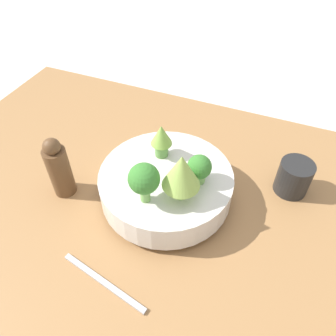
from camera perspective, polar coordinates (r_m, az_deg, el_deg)
ground_plane at (r=0.75m, az=-0.04°, el=-7.09°), size 6.00×6.00×0.00m
table at (r=0.73m, az=-0.05°, el=-5.93°), size 1.19×0.74×0.05m
bowl at (r=0.67m, az=0.00°, el=-3.09°), size 0.27×0.27×0.07m
romanesco_piece_far at (r=0.66m, az=-1.16°, el=5.23°), size 0.04×0.04×0.08m
romanesco_piece_near at (r=0.56m, az=2.36°, el=-0.66°), size 0.07×0.07×0.10m
broccoli_floret_right at (r=0.62m, az=5.51°, el=0.08°), size 0.05×0.05×0.06m
broccoli_floret_front at (r=0.57m, az=-4.20°, el=-2.03°), size 0.06×0.06×0.08m
cup at (r=0.74m, az=21.04°, el=-1.54°), size 0.07×0.07×0.08m
pepper_mill at (r=0.71m, az=-18.48°, el=-0.05°), size 0.05×0.05×0.15m
fork at (r=0.61m, az=-11.14°, el=-18.93°), size 0.18×0.05×0.01m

